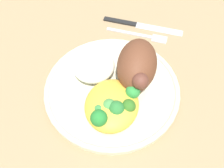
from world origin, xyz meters
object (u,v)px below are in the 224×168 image
object	(u,v)px
fork	(140,35)
plate	(112,90)
mac_cheese_with_broccoli	(112,106)
rice_pile	(94,66)
roasted_chicken	(137,65)
knife	(136,24)

from	to	relation	value
fork	plate	bearing A→B (deg)	-11.57
mac_cheese_with_broccoli	fork	world-z (taller)	mac_cheese_with_broccoli
plate	rice_pile	distance (m)	0.06
roasted_chicken	fork	bearing A→B (deg)	-177.02
plate	rice_pile	size ratio (longest dim) A/B	3.18
rice_pile	plate	bearing A→B (deg)	54.68
plate	roasted_chicken	xyz separation A→B (m)	(-0.03, 0.04, 0.05)
mac_cheese_with_broccoli	plate	bearing A→B (deg)	-168.65
roasted_chicken	knife	distance (m)	0.18
roasted_chicken	plate	bearing A→B (deg)	-55.10
roasted_chicken	rice_pile	bearing A→B (deg)	-90.48
fork	mac_cheese_with_broccoli	bearing A→B (deg)	-6.13
mac_cheese_with_broccoli	fork	bearing A→B (deg)	173.87
mac_cheese_with_broccoli	fork	xyz separation A→B (m)	(-0.22, 0.02, -0.04)
rice_pile	fork	world-z (taller)	rice_pile
plate	fork	world-z (taller)	plate
knife	roasted_chicken	bearing A→B (deg)	7.40
roasted_chicken	knife	size ratio (longest dim) A/B	0.62
plate	roasted_chicken	distance (m)	0.07
fork	knife	bearing A→B (deg)	-155.12
plate	fork	xyz separation A→B (m)	(-0.17, 0.03, -0.01)
mac_cheese_with_broccoli	fork	distance (m)	0.23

